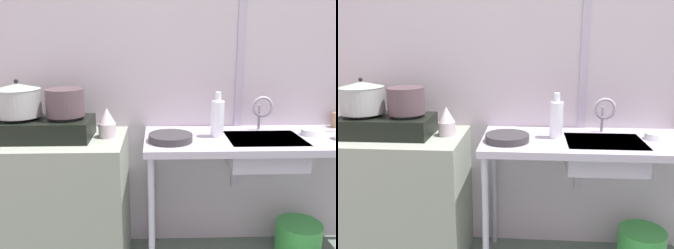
% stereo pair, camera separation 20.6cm
% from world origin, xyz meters
% --- Properties ---
extents(wall_back, '(4.57, 0.10, 2.71)m').
position_xyz_m(wall_back, '(0.00, 1.76, 1.36)').
color(wall_back, '#BEB1BC').
rests_on(wall_back, ground).
extents(wall_metal_strip, '(0.05, 0.01, 2.17)m').
position_xyz_m(wall_metal_strip, '(-0.07, 1.70, 1.49)').
color(wall_metal_strip, '#AEA4B8').
extents(counter_concrete, '(1.04, 0.54, 0.83)m').
position_xyz_m(counter_concrete, '(-1.32, 1.44, 0.42)').
color(counter_concrete, gray).
rests_on(counter_concrete, ground).
extents(counter_sink, '(1.61, 0.54, 0.83)m').
position_xyz_m(counter_sink, '(0.13, 1.44, 0.77)').
color(counter_sink, '#AEA4B8').
rests_on(counter_sink, ground).
extents(stove, '(0.55, 0.31, 0.14)m').
position_xyz_m(stove, '(-1.26, 1.44, 0.90)').
color(stove, black).
rests_on(stove, counter_concrete).
extents(pot_on_left_burner, '(0.26, 0.26, 0.21)m').
position_xyz_m(pot_on_left_burner, '(-1.39, 1.44, 1.06)').
color(pot_on_left_burner, '#989697').
rests_on(pot_on_left_burner, stove).
extents(pot_on_right_burner, '(0.22, 0.22, 0.16)m').
position_xyz_m(pot_on_right_burner, '(-1.13, 1.44, 1.05)').
color(pot_on_right_burner, '#4D3B41').
rests_on(pot_on_right_burner, stove).
extents(percolator, '(0.10, 0.10, 0.17)m').
position_xyz_m(percolator, '(-0.90, 1.46, 0.92)').
color(percolator, silver).
rests_on(percolator, counter_concrete).
extents(sink_basin, '(0.44, 0.33, 0.16)m').
position_xyz_m(sink_basin, '(0.03, 1.41, 0.76)').
color(sink_basin, '#AEA4B8').
rests_on(sink_basin, counter_sink).
extents(faucet, '(0.13, 0.08, 0.22)m').
position_xyz_m(faucet, '(0.04, 1.56, 0.98)').
color(faucet, '#AEA4B8').
rests_on(faucet, counter_sink).
extents(frying_pan, '(0.25, 0.25, 0.04)m').
position_xyz_m(frying_pan, '(-0.53, 1.37, 0.85)').
color(frying_pan, '#312E31').
rests_on(frying_pan, counter_sink).
extents(small_bowl_on_drainboard, '(0.11, 0.11, 0.04)m').
position_xyz_m(small_bowl_on_drainboard, '(0.32, 1.47, 0.85)').
color(small_bowl_on_drainboard, white).
rests_on(small_bowl_on_drainboard, counter_sink).
extents(bottle_by_sink, '(0.08, 0.08, 0.27)m').
position_xyz_m(bottle_by_sink, '(-0.25, 1.46, 0.95)').
color(bottle_by_sink, white).
rests_on(bottle_by_sink, counter_sink).
extents(bucket_on_floor, '(0.29, 0.29, 0.24)m').
position_xyz_m(bucket_on_floor, '(0.31, 1.47, 0.12)').
color(bucket_on_floor, green).
rests_on(bucket_on_floor, ground).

